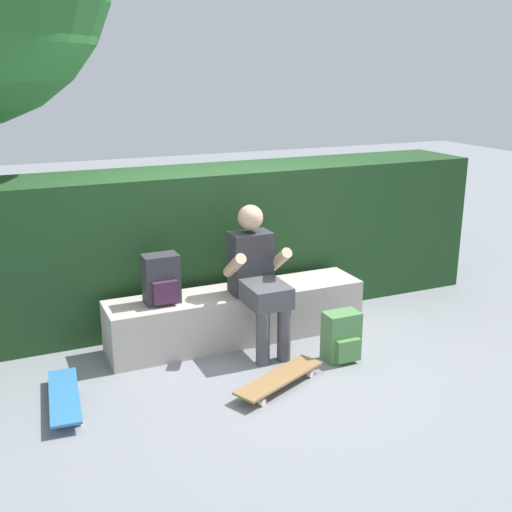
{
  "coord_description": "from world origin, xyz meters",
  "views": [
    {
      "loc": [
        -1.87,
        -4.28,
        2.25
      ],
      "look_at": [
        0.15,
        0.28,
        0.75
      ],
      "focal_mm": 43.76,
      "sensor_mm": 36.0,
      "label": 1
    }
  ],
  "objects_px": {
    "bench_main": "(237,315)",
    "backpack_on_bench": "(161,280)",
    "person_skater": "(258,274)",
    "skateboard_near_person": "(279,378)",
    "skateboard_beside_bench": "(64,396)",
    "backpack_on_ground": "(342,337)"
  },
  "relations": [
    {
      "from": "skateboard_near_person",
      "to": "bench_main",
      "type": "bearing_deg",
      "value": 87.08
    },
    {
      "from": "person_skater",
      "to": "backpack_on_bench",
      "type": "xyz_separation_m",
      "value": [
        -0.75,
        0.21,
        -0.01
      ]
    },
    {
      "from": "backpack_on_bench",
      "to": "backpack_on_ground",
      "type": "relative_size",
      "value": 1.0
    },
    {
      "from": "skateboard_beside_bench",
      "to": "bench_main",
      "type": "bearing_deg",
      "value": 20.17
    },
    {
      "from": "skateboard_near_person",
      "to": "backpack_on_bench",
      "type": "height_order",
      "value": "backpack_on_bench"
    },
    {
      "from": "bench_main",
      "to": "backpack_on_bench",
      "type": "height_order",
      "value": "backpack_on_bench"
    },
    {
      "from": "person_skater",
      "to": "backpack_on_ground",
      "type": "bearing_deg",
      "value": -43.66
    },
    {
      "from": "backpack_on_ground",
      "to": "backpack_on_bench",
      "type": "bearing_deg",
      "value": 151.11
    },
    {
      "from": "skateboard_beside_bench",
      "to": "person_skater",
      "type": "bearing_deg",
      "value": 12.07
    },
    {
      "from": "skateboard_beside_bench",
      "to": "backpack_on_ground",
      "type": "bearing_deg",
      "value": -3.94
    },
    {
      "from": "backpack_on_bench",
      "to": "skateboard_beside_bench",
      "type": "bearing_deg",
      "value": -147.71
    },
    {
      "from": "person_skater",
      "to": "backpack_on_bench",
      "type": "bearing_deg",
      "value": 164.7
    },
    {
      "from": "bench_main",
      "to": "backpack_on_bench",
      "type": "bearing_deg",
      "value": -179.18
    },
    {
      "from": "person_skater",
      "to": "backpack_on_ground",
      "type": "distance_m",
      "value": 0.84
    },
    {
      "from": "skateboard_near_person",
      "to": "backpack_on_ground",
      "type": "xyz_separation_m",
      "value": [
        0.66,
        0.22,
        0.12
      ]
    },
    {
      "from": "backpack_on_bench",
      "to": "backpack_on_ground",
      "type": "bearing_deg",
      "value": -28.89
    },
    {
      "from": "skateboard_near_person",
      "to": "backpack_on_bench",
      "type": "bearing_deg",
      "value": 123.49
    },
    {
      "from": "backpack_on_bench",
      "to": "backpack_on_ground",
      "type": "height_order",
      "value": "backpack_on_bench"
    },
    {
      "from": "person_skater",
      "to": "skateboard_beside_bench",
      "type": "xyz_separation_m",
      "value": [
        -1.62,
        -0.35,
        -0.57
      ]
    },
    {
      "from": "bench_main",
      "to": "skateboard_beside_bench",
      "type": "bearing_deg",
      "value": -159.83
    },
    {
      "from": "backpack_on_ground",
      "to": "skateboard_near_person",
      "type": "bearing_deg",
      "value": -161.65
    },
    {
      "from": "person_skater",
      "to": "skateboard_near_person",
      "type": "relative_size",
      "value": 1.47
    }
  ]
}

